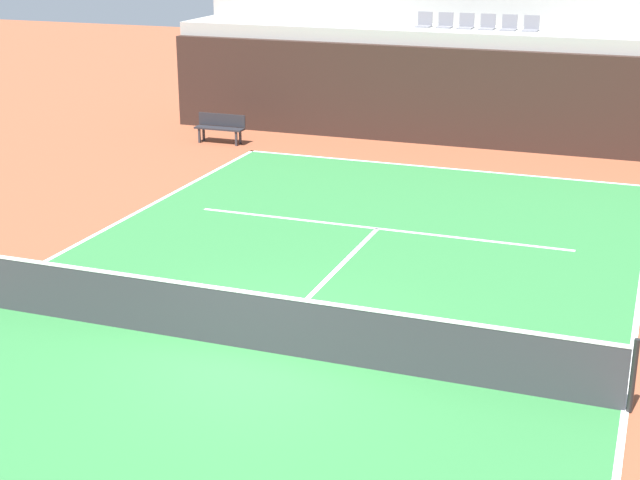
{
  "coord_description": "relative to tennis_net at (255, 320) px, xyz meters",
  "views": [
    {
      "loc": [
        5.51,
        -12.05,
        6.32
      ],
      "look_at": [
        0.31,
        2.0,
        1.2
      ],
      "focal_mm": 53.03,
      "sensor_mm": 36.0,
      "label": 1
    }
  ],
  "objects": [
    {
      "name": "back_wall",
      "position": [
        0.0,
        14.7,
        0.9
      ],
      "size": [
        18.29,
        0.3,
        2.81
      ],
      "primitive_type": "cube",
      "color": "black",
      "rests_on": "ground_plane"
    },
    {
      "name": "stands_tier_upper",
      "position": [
        0.0,
        18.45,
        1.52
      ],
      "size": [
        18.29,
        2.4,
        4.05
      ],
      "primitive_type": "cube",
      "color": "#9E9E99",
      "rests_on": "ground_plane"
    },
    {
      "name": "ground_plane",
      "position": [
        0.0,
        0.0,
        -0.51
      ],
      "size": [
        80.0,
        80.0,
        0.0
      ],
      "primitive_type": "plane",
      "color": "brown"
    },
    {
      "name": "tennis_net",
      "position": [
        0.0,
        0.0,
        0.0
      ],
      "size": [
        11.08,
        0.08,
        1.07
      ],
      "color": "black",
      "rests_on": "court_surface"
    },
    {
      "name": "stands_tier_lower",
      "position": [
        0.0,
        16.05,
        1.1
      ],
      "size": [
        18.29,
        2.4,
        3.22
      ],
      "primitive_type": "cube",
      "color": "#9E9E99",
      "rests_on": "ground_plane"
    },
    {
      "name": "service_line_far",
      "position": [
        0.0,
        6.4,
        -0.5
      ],
      "size": [
        8.26,
        0.1,
        0.0
      ],
      "primitive_type": "cube",
      "color": "white",
      "rests_on": "court_surface"
    },
    {
      "name": "centre_service_line",
      "position": [
        0.0,
        3.2,
        -0.5
      ],
      "size": [
        0.1,
        6.4,
        0.0
      ],
      "primitive_type": "cube",
      "color": "white",
      "rests_on": "court_surface"
    },
    {
      "name": "seating_row_lower",
      "position": [
        0.0,
        16.14,
        2.83
      ],
      "size": [
        3.61,
        0.44,
        0.44
      ],
      "color": "slate",
      "rests_on": "stands_tier_lower"
    },
    {
      "name": "sideline_right",
      "position": [
        5.45,
        0.0,
        -0.5
      ],
      "size": [
        0.1,
        24.0,
        0.0
      ],
      "primitive_type": "cube",
      "color": "white",
      "rests_on": "court_surface"
    },
    {
      "name": "player_bench",
      "position": [
        -6.75,
        12.63,
        -0.0
      ],
      "size": [
        1.5,
        0.4,
        0.85
      ],
      "color": "#232328",
      "rests_on": "ground_plane"
    },
    {
      "name": "baseline_far",
      "position": [
        0.0,
        11.95,
        -0.5
      ],
      "size": [
        11.0,
        0.1,
        0.0
      ],
      "primitive_type": "cube",
      "color": "white",
      "rests_on": "court_surface"
    },
    {
      "name": "court_surface",
      "position": [
        0.0,
        0.0,
        -0.5
      ],
      "size": [
        11.0,
        24.0,
        0.01
      ],
      "primitive_type": "cube",
      "color": "#2D7238",
      "rests_on": "ground_plane"
    }
  ]
}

